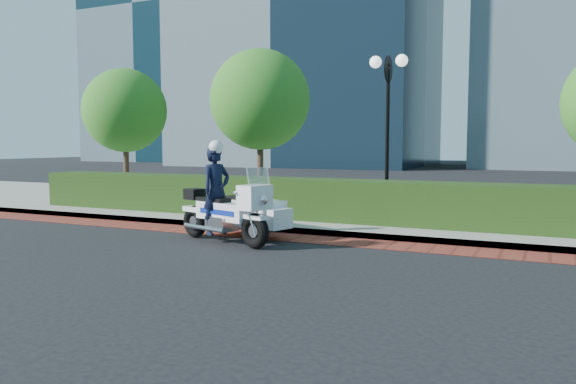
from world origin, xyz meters
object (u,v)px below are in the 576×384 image
at_px(tree_b, 260,100).
at_px(police_motorcycle, 233,206).
at_px(tree_a, 125,111).
at_px(lamppost, 388,109).

relative_size(tree_b, police_motorcycle, 1.92).
bearing_deg(tree_b, tree_a, 180.00).
height_order(lamppost, tree_b, tree_b).
bearing_deg(lamppost, tree_a, 172.59).
relative_size(lamppost, tree_a, 0.92).
bearing_deg(tree_b, police_motorcycle, -67.48).
distance_m(lamppost, tree_a, 10.09).
relative_size(lamppost, police_motorcycle, 1.65).
distance_m(lamppost, police_motorcycle, 5.42).
bearing_deg(lamppost, tree_b, 163.89).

